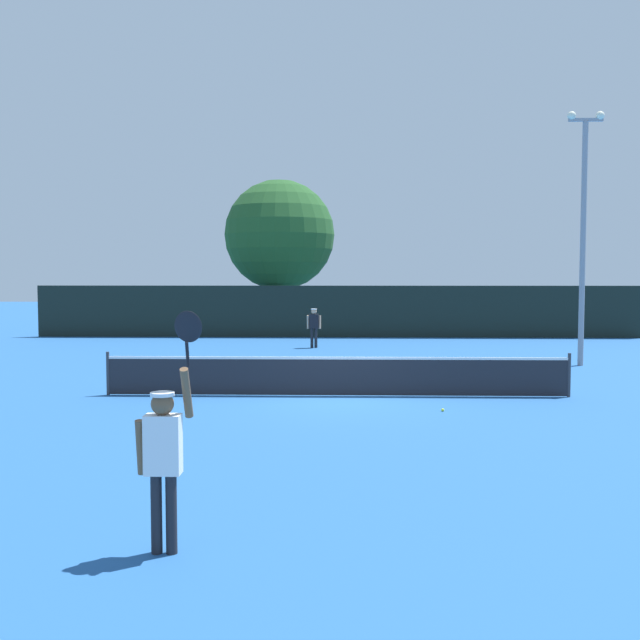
% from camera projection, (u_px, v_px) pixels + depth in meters
% --- Properties ---
extents(ground_plane, '(120.00, 120.00, 0.00)m').
position_uv_depth(ground_plane, '(336.00, 396.00, 17.97)').
color(ground_plane, '#235693').
extents(tennis_net, '(11.35, 0.08, 1.07)m').
position_uv_depth(tennis_net, '(337.00, 375.00, 17.94)').
color(tennis_net, '#232328').
rests_on(tennis_net, ground).
extents(perimeter_fence, '(28.52, 0.12, 2.43)m').
position_uv_depth(perimeter_fence, '(338.00, 312.00, 34.52)').
color(perimeter_fence, black).
rests_on(perimeter_fence, ground).
extents(player_serving, '(0.67, 0.40, 2.59)m').
position_uv_depth(player_serving, '(164.00, 446.00, 7.80)').
color(player_serving, white).
rests_on(player_serving, ground).
extents(player_receiving, '(0.57, 0.23, 1.58)m').
position_uv_depth(player_receiving, '(314.00, 324.00, 29.63)').
color(player_receiving, black).
rests_on(player_receiving, ground).
extents(tennis_ball, '(0.07, 0.07, 0.07)m').
position_uv_depth(tennis_ball, '(443.00, 410.00, 15.95)').
color(tennis_ball, '#CCE033').
rests_on(tennis_ball, ground).
extents(light_pole, '(1.18, 0.28, 8.17)m').
position_uv_depth(light_pole, '(583.00, 222.00, 23.66)').
color(light_pole, gray).
rests_on(light_pole, ground).
extents(large_tree, '(5.97, 5.97, 8.09)m').
position_uv_depth(large_tree, '(279.00, 235.00, 39.94)').
color(large_tree, brown).
rests_on(large_tree, ground).
extents(parked_car_near, '(1.98, 4.24, 1.69)m').
position_uv_depth(parked_car_near, '(274.00, 315.00, 39.67)').
color(parked_car_near, white).
rests_on(parked_car_near, ground).
extents(parked_car_mid, '(2.30, 4.37, 1.69)m').
position_uv_depth(parked_car_mid, '(384.00, 314.00, 40.61)').
color(parked_car_mid, red).
rests_on(parked_car_mid, ground).
extents(parked_car_far, '(2.01, 4.25, 1.69)m').
position_uv_depth(parked_car_far, '(533.00, 315.00, 39.77)').
color(parked_car_far, black).
rests_on(parked_car_far, ground).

